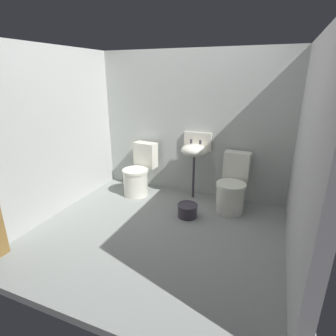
% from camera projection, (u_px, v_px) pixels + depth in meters
% --- Properties ---
extents(ground_plane, '(3.31, 2.85, 0.08)m').
position_uv_depth(ground_plane, '(159.00, 232.00, 3.33)').
color(ground_plane, gray).
extents(wall_back, '(3.31, 0.10, 2.15)m').
position_uv_depth(wall_back, '(192.00, 125.00, 4.08)').
color(wall_back, '#ABB1AB').
rests_on(wall_back, ground).
extents(wall_left, '(0.10, 2.65, 2.15)m').
position_uv_depth(wall_left, '(58.00, 132.00, 3.58)').
color(wall_left, '#ADB0AD').
rests_on(wall_left, ground).
extents(wall_right, '(0.10, 2.65, 2.15)m').
position_uv_depth(wall_right, '(308.00, 157.00, 2.51)').
color(wall_right, '#B0AEB0').
rests_on(wall_right, ground).
extents(toilet_left, '(0.45, 0.63, 0.78)m').
position_uv_depth(toilet_left, '(139.00, 174.00, 4.24)').
color(toilet_left, silver).
rests_on(toilet_left, ground).
extents(toilet_right, '(0.42, 0.61, 0.78)m').
position_uv_depth(toilet_right, '(232.00, 188.00, 3.72)').
color(toilet_right, silver).
rests_on(toilet_right, ground).
extents(sink, '(0.42, 0.35, 0.99)m').
position_uv_depth(sink, '(195.00, 150.00, 3.95)').
color(sink, '#3B343F').
rests_on(sink, ground).
extents(bucket, '(0.28, 0.28, 0.18)m').
position_uv_depth(bucket, '(187.00, 210.00, 3.58)').
color(bucket, '#3B343F').
rests_on(bucket, ground).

